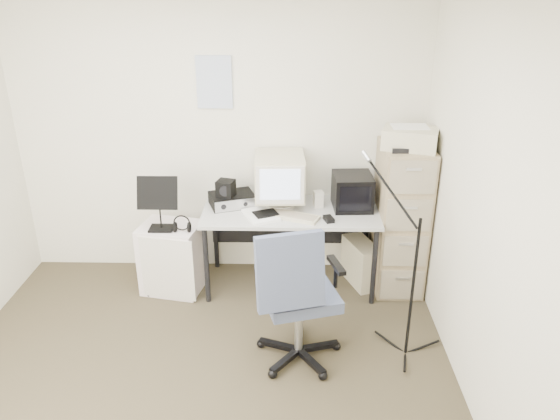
{
  "coord_description": "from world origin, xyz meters",
  "views": [
    {
      "loc": [
        0.63,
        -2.82,
        2.61
      ],
      "look_at": [
        0.55,
        0.95,
        0.95
      ],
      "focal_mm": 35.0,
      "sensor_mm": 36.0,
      "label": 1
    }
  ],
  "objects_px": {
    "desk": "(290,248)",
    "side_cart": "(172,257)",
    "office_chair": "(299,293)",
    "filing_cabinet": "(400,218)"
  },
  "relations": [
    {
      "from": "desk",
      "to": "side_cart",
      "type": "xyz_separation_m",
      "value": [
        -1.03,
        -0.09,
        -0.06
      ]
    },
    {
      "from": "office_chair",
      "to": "filing_cabinet",
      "type": "bearing_deg",
      "value": 33.78
    },
    {
      "from": "office_chair",
      "to": "side_cart",
      "type": "xyz_separation_m",
      "value": [
        -1.1,
        0.93,
        -0.24
      ]
    },
    {
      "from": "filing_cabinet",
      "to": "side_cart",
      "type": "height_order",
      "value": "filing_cabinet"
    },
    {
      "from": "office_chair",
      "to": "side_cart",
      "type": "distance_m",
      "value": 1.46
    },
    {
      "from": "filing_cabinet",
      "to": "side_cart",
      "type": "xyz_separation_m",
      "value": [
        -1.98,
        -0.12,
        -0.34
      ]
    },
    {
      "from": "side_cart",
      "to": "office_chair",
      "type": "bearing_deg",
      "value": -29.04
    },
    {
      "from": "desk",
      "to": "filing_cabinet",
      "type": "bearing_deg",
      "value": 1.81
    },
    {
      "from": "desk",
      "to": "office_chair",
      "type": "height_order",
      "value": "office_chair"
    },
    {
      "from": "filing_cabinet",
      "to": "office_chair",
      "type": "relative_size",
      "value": 1.18
    }
  ]
}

